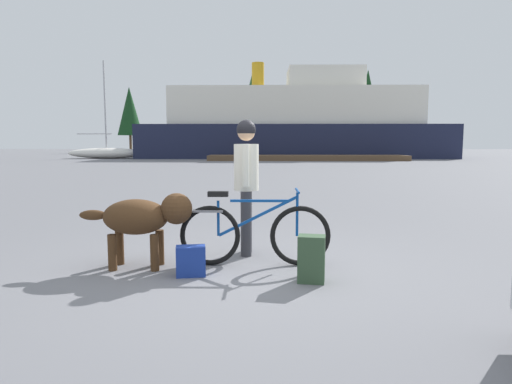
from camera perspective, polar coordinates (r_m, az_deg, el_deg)
The scene contains 13 objects.
ground_plane at distance 5.27m, azimuth -1.53°, elevation -9.94°, with size 160.00×160.00×0.00m, color slate.
bicycle at distance 5.42m, azimuth -0.27°, elevation -5.21°, with size 1.80×0.44×0.91m.
person_cyclist at distance 5.88m, azimuth -1.26°, elevation 2.31°, with size 0.32×0.53×1.75m.
dog at distance 5.45m, azimuth -13.91°, elevation -3.13°, with size 1.32×0.49×0.88m.
backpack at distance 4.86m, azimuth 6.97°, elevation -8.34°, with size 0.28×0.20×0.50m, color #334C33.
handbag_pannier at distance 5.11m, azimuth -8.19°, elevation -8.57°, with size 0.32×0.18×0.34m, color navy.
dock_pier at distance 35.36m, azimuth 6.42°, elevation 4.29°, with size 15.19×2.79×0.40m, color brown.
ferry_boat at distance 41.91m, azimuth 4.91°, elevation 8.41°, with size 27.09×8.64×8.49m.
sailboat_moored at distance 41.15m, azimuth -18.25°, elevation 4.73°, with size 6.69×1.87×8.21m.
pine_tree_far_left at distance 62.39m, azimuth -15.58°, elevation 9.74°, with size 3.23×3.23×8.50m.
pine_tree_center at distance 59.36m, azimuth -0.51°, elevation 10.81°, with size 4.02×4.02×9.95m.
pine_tree_far_right at distance 61.76m, azimuth 13.81°, elevation 11.01°, with size 3.81×3.81×10.64m.
pine_tree_mid_back at distance 65.54m, azimuth 10.57°, elevation 10.64°, with size 2.85×2.85×9.69m.
Camera 1 is at (0.22, -5.05, 1.48)m, focal length 31.86 mm.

